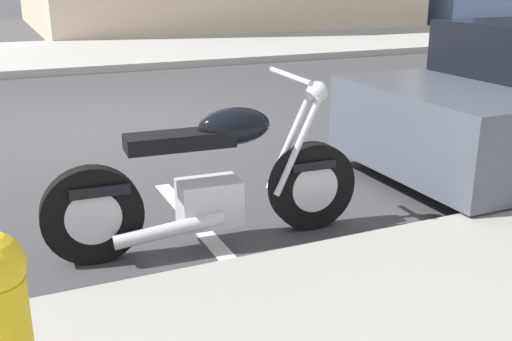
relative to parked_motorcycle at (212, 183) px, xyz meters
name	(u,v)px	position (x,y,z in m)	size (l,w,h in m)	color
ground_plane	(108,125)	(0.00, 3.63, -0.42)	(260.00, 260.00, 0.00)	#3D3D3F
sidewalk_far_curb	(479,34)	(12.00, 10.18, -0.35)	(120.00, 5.00, 0.14)	#ADA89E
parking_stall_stripe	(205,233)	(0.00, 0.17, -0.42)	(0.12, 2.20, 0.01)	silver
parked_motorcycle	(212,183)	(0.00, 0.00, 0.00)	(2.11, 0.62, 1.11)	black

